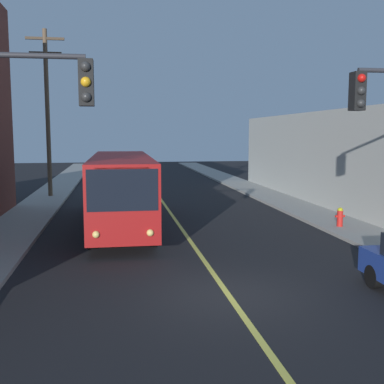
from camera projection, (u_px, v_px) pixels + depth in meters
The scene contains 7 objects.
ground_plane at pixel (229, 296), 12.39m from camera, with size 120.00×120.00×0.00m, color black.
sidewalk_left at pixel (16, 227), 21.03m from camera, with size 2.50×90.00×0.15m, color gray.
sidewalk_right at pixel (325, 218), 23.33m from camera, with size 2.50×90.00×0.15m, color gray.
lane_stripe_center at pixel (167, 208), 27.09m from camera, with size 0.16×60.00×0.01m, color #D8CC4C.
city_bus at pixel (122, 187), 21.56m from camera, with size 2.65×12.17×3.20m.
utility_pole_mid at pixel (47, 106), 30.56m from camera, with size 2.40×0.28×10.65m.
fire_hydrant at pixel (340, 217), 20.86m from camera, with size 0.44×0.26×0.84m.
Camera 1 is at (-2.86, -11.66, 4.19)m, focal length 44.47 mm.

